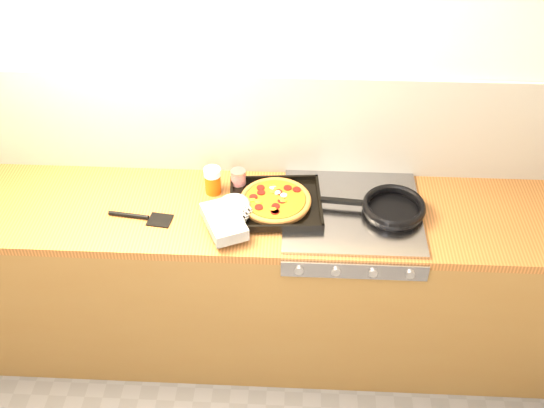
# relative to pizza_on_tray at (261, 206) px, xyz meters

# --- Properties ---
(room_shell) EXTENTS (3.20, 3.20, 3.20)m
(room_shell) POSITION_rel_pizza_on_tray_xyz_m (-0.05, 0.31, 0.21)
(room_shell) COLOR white
(room_shell) RESTS_ON ground
(counter_run) EXTENTS (3.20, 0.62, 0.90)m
(counter_run) POSITION_rel_pizza_on_tray_xyz_m (-0.05, 0.03, -0.49)
(counter_run) COLOR brown
(counter_run) RESTS_ON ground
(stovetop) EXTENTS (0.60, 0.56, 0.02)m
(stovetop) POSITION_rel_pizza_on_tray_xyz_m (0.40, 0.03, -0.04)
(stovetop) COLOR #959499
(stovetop) RESTS_ON counter_run
(pizza_on_tray) EXTENTS (0.54, 0.49, 0.07)m
(pizza_on_tray) POSITION_rel_pizza_on_tray_xyz_m (0.00, 0.00, 0.00)
(pizza_on_tray) COLOR black
(pizza_on_tray) RESTS_ON stovetop
(frying_pan) EXTENTS (0.47, 0.30, 0.04)m
(frying_pan) POSITION_rel_pizza_on_tray_xyz_m (0.57, 0.02, -0.00)
(frying_pan) COLOR black
(frying_pan) RESTS_ON stovetop
(tomato_can) EXTENTS (0.08, 0.08, 0.10)m
(tomato_can) POSITION_rel_pizza_on_tray_xyz_m (-0.12, 0.17, 0.01)
(tomato_can) COLOR maroon
(tomato_can) RESTS_ON counter_run
(juice_glass) EXTENTS (0.09, 0.09, 0.13)m
(juice_glass) POSITION_rel_pizza_on_tray_xyz_m (-0.23, 0.14, 0.02)
(juice_glass) COLOR #D5500C
(juice_glass) RESTS_ON counter_run
(wooden_spoon) EXTENTS (0.30, 0.11, 0.02)m
(wooden_spoon) POSITION_rel_pizza_on_tray_xyz_m (0.13, 0.18, -0.03)
(wooden_spoon) COLOR olive
(wooden_spoon) RESTS_ON counter_run
(black_spatula) EXTENTS (0.29, 0.10, 0.02)m
(black_spatula) POSITION_rel_pizza_on_tray_xyz_m (-0.52, -0.06, -0.04)
(black_spatula) COLOR black
(black_spatula) RESTS_ON counter_run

